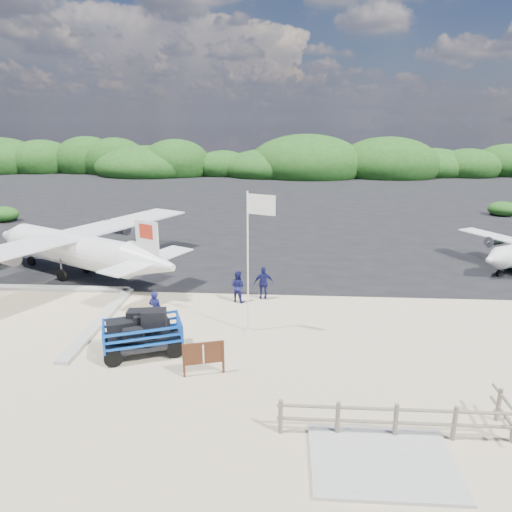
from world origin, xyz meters
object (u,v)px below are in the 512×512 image
Objects in this scene: crew_a at (156,310)px; crew_b at (238,286)px; signboard at (204,375)px; aircraft_small at (173,194)px; crew_c at (264,283)px; aircraft_large at (376,227)px; baggage_cart at (144,353)px; flagpole at (248,331)px.

crew_a is 1.04× the size of crew_b.
signboard is at bearing 108.94° from crew_b.
crew_c is at bearing 81.14° from aircraft_small.
aircraft_large is (9.77, 22.23, 0.00)m from signboard.
signboard is at bearing 75.33° from aircraft_small.
crew_b is 0.10× the size of aircraft_large.
crew_a is 22.49m from aircraft_large.
crew_a is 34.83m from aircraft_small.
aircraft_large reaches higher than crew_a.
baggage_cart is at bearing 136.08° from signboard.
baggage_cart is 2.70m from signboard.
aircraft_small is at bearing 81.03° from baggage_cart.
crew_b is at bearing 8.15° from crew_c.
aircraft_large is 24.92m from aircraft_small.
baggage_cart is 36.95m from aircraft_small.
crew_b is at bearing 78.98° from aircraft_small.
flagpole reaches higher than crew_a.
aircraft_large reaches higher than crew_b.
signboard is 0.22× the size of aircraft_small.
crew_c reaches higher than signboard.
crew_a reaches higher than signboard.
crew_b is at bearing 103.35° from flagpole.
crew_b is 1.24m from crew_c.
signboard is 0.98× the size of crew_b.
crew_a reaches higher than aircraft_small.
aircraft_small is at bearing -80.00° from crew_c.
crew_b is 18.43m from aircraft_large.
crew_b reaches higher than signboard.
flagpole is 3.83× the size of signboard.
baggage_cart is at bearing 42.91° from crew_c.
aircraft_small is (-11.17, 34.11, 0.00)m from flagpole.
crew_a is 0.10× the size of aircraft_large.
flagpole is 3.54m from crew_c.
baggage_cart is 1.97× the size of crew_b.
baggage_cart is 4.12m from flagpole.
signboard is 0.94× the size of crew_a.
crew_a reaches higher than baggage_cart.
signboard is at bearing -109.73° from flagpole.
flagpole is 3.79m from crew_a.
signboard is at bearing -48.72° from baggage_cart.
crew_c reaches higher than crew_b.
signboard is 38.73m from aircraft_small.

